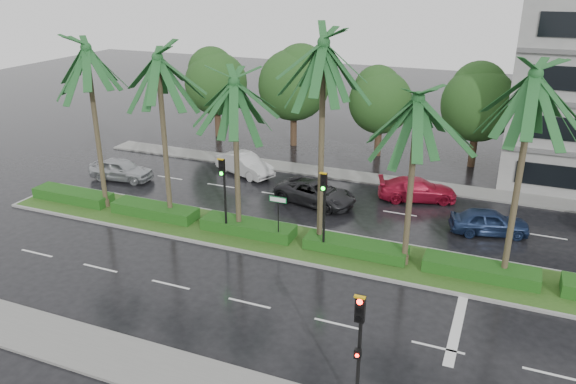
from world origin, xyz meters
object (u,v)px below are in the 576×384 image
at_px(car_silver, 121,169).
at_px(signal_near, 359,348).
at_px(car_darkgrey, 316,193).
at_px(car_red, 417,189).
at_px(signal_median_left, 224,185).
at_px(car_white, 245,164).
at_px(street_sign, 278,208).
at_px(car_blue, 489,222).

bearing_deg(car_silver, signal_near, -130.07).
bearing_deg(car_darkgrey, car_red, -49.23).
relative_size(signal_near, car_red, 0.91).
relative_size(signal_median_left, car_white, 0.95).
relative_size(street_sign, car_silver, 0.59).
bearing_deg(signal_near, street_sign, 125.34).
xyz_separation_m(signal_near, car_white, (-13.48, 18.95, -1.75)).
bearing_deg(signal_near, car_red, 94.53).
height_order(car_silver, car_blue, car_silver).
xyz_separation_m(signal_near, car_silver, (-20.80, 14.83, -1.76)).
distance_m(car_red, car_blue, 5.62).
xyz_separation_m(car_red, car_blue, (4.50, -3.37, 0.01)).
bearing_deg(street_sign, signal_near, -54.66).
relative_size(signal_near, car_white, 0.95).
bearing_deg(street_sign, car_silver, 160.23).
bearing_deg(signal_near, car_silver, 144.51).
bearing_deg(car_white, car_red, -68.36).
xyz_separation_m(car_darkgrey, car_red, (5.64, 2.98, -0.01)).
height_order(signal_median_left, car_darkgrey, signal_median_left).
distance_m(signal_median_left, street_sign, 3.13).
bearing_deg(signal_median_left, car_red, 47.36).
relative_size(car_white, car_darkgrey, 0.90).
xyz_separation_m(street_sign, car_blue, (10.00, 5.68, -1.42)).
height_order(signal_median_left, street_sign, signal_median_left).
height_order(street_sign, car_blue, street_sign).
relative_size(signal_median_left, car_red, 0.91).
bearing_deg(signal_near, car_darkgrey, 114.14).
bearing_deg(car_white, street_sign, -122.72).
bearing_deg(car_silver, car_darkgrey, -89.93).
distance_m(signal_near, car_silver, 25.60).
distance_m(signal_near, car_blue, 15.94).
bearing_deg(street_sign, signal_median_left, -176.53).
distance_m(car_white, car_red, 11.98).
xyz_separation_m(signal_median_left, street_sign, (3.00, 0.18, -0.87)).
bearing_deg(car_blue, car_silver, 76.55).
xyz_separation_m(car_darkgrey, car_blue, (10.14, -0.39, -0.00)).
xyz_separation_m(signal_median_left, car_silver, (-10.80, 5.14, -2.25)).
height_order(signal_median_left, car_white, signal_median_left).
height_order(car_white, car_darkgrey, car_white).
distance_m(signal_median_left, car_darkgrey, 7.24).
bearing_deg(car_darkgrey, street_sign, -165.71).
bearing_deg(car_darkgrey, car_blue, -79.25).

